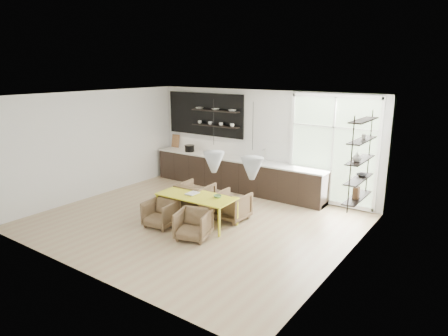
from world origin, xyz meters
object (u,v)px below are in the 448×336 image
dining_table (196,197)px  wire_stool (156,207)px  armchair_front_left (161,213)px  armchair_back_left (196,197)px  armchair_front_right (193,225)px  armchair_back_right (232,206)px

dining_table → wire_stool: dining_table is taller
dining_table → armchair_front_left: (-0.54, -0.62, -0.32)m
armchair_back_left → armchair_front_right: (1.02, -1.34, -0.05)m
armchair_back_left → armchair_front_left: bearing=86.8°
dining_table → armchair_front_left: bearing=-133.4°
armchair_back_left → wire_stool: size_ratio=1.77×
armchair_front_left → wire_stool: (-0.40, 0.26, -0.01)m
wire_stool → dining_table: bearing=20.8°
armchair_back_left → wire_stool: bearing=64.6°
armchair_front_right → wire_stool: bearing=148.9°
dining_table → armchair_front_right: (0.49, -0.72, -0.31)m
armchair_back_left → armchair_back_right: size_ratio=1.08×
armchair_back_left → armchair_front_left: 1.24m
armchair_back_left → wire_stool: (-0.40, -0.98, -0.07)m
armchair_back_left → armchair_back_right: bearing=179.7°
armchair_front_right → wire_stool: size_ratio=1.51×
armchair_back_right → armchair_front_right: armchair_back_right is taller
armchair_back_right → armchair_front_left: 1.68m
armchair_front_right → armchair_back_left: bearing=110.5°
armchair_back_right → armchair_front_left: (-1.08, -1.29, -0.03)m
armchair_back_right → armchair_back_left: bearing=4.6°
wire_stool → armchair_front_right: bearing=-14.2°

